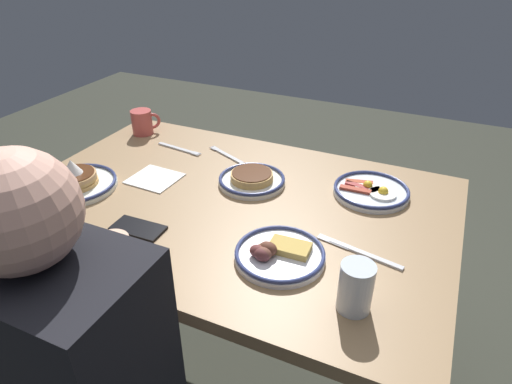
% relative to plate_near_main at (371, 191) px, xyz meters
% --- Properties ---
extents(ground_plane, '(6.00, 6.00, 0.00)m').
position_rel_plate_near_main_xyz_m(ground_plane, '(0.38, 0.21, -0.74)').
color(ground_plane, '#35372D').
extents(dining_table, '(1.30, 0.88, 0.72)m').
position_rel_plate_near_main_xyz_m(dining_table, '(0.38, 0.21, -0.11)').
color(dining_table, '#94734E').
rests_on(dining_table, ground_plane).
extents(plate_near_main, '(0.23, 0.23, 0.04)m').
position_rel_plate_near_main_xyz_m(plate_near_main, '(0.00, 0.00, 0.00)').
color(plate_near_main, silver).
rests_on(plate_near_main, dining_table).
extents(plate_center_pancakes, '(0.21, 0.21, 0.04)m').
position_rel_plate_near_main_xyz_m(plate_center_pancakes, '(0.36, 0.09, 0.00)').
color(plate_center_pancakes, silver).
rests_on(plate_center_pancakes, dining_table).
extents(plate_far_companion, '(0.22, 0.22, 0.05)m').
position_rel_plate_near_main_xyz_m(plate_far_companion, '(0.14, 0.40, 0.00)').
color(plate_far_companion, white).
rests_on(plate_far_companion, dining_table).
extents(plate_far_side, '(0.25, 0.25, 0.10)m').
position_rel_plate_near_main_xyz_m(plate_far_side, '(0.85, 0.34, 0.01)').
color(plate_far_side, white).
rests_on(plate_far_side, dining_table).
extents(coffee_mug, '(0.10, 0.09, 0.09)m').
position_rel_plate_near_main_xyz_m(coffee_mug, '(0.92, -0.10, 0.04)').
color(coffee_mug, '#BF4C47').
rests_on(coffee_mug, dining_table).
extents(drinking_glass, '(0.07, 0.07, 0.11)m').
position_rel_plate_near_main_xyz_m(drinking_glass, '(-0.07, 0.49, 0.04)').
color(drinking_glass, silver).
rests_on(drinking_glass, dining_table).
extents(cell_phone, '(0.15, 0.08, 0.01)m').
position_rel_plate_near_main_xyz_m(cell_phone, '(0.53, 0.45, -0.01)').
color(cell_phone, black).
rests_on(cell_phone, dining_table).
extents(paper_napkin, '(0.16, 0.15, 0.00)m').
position_rel_plate_near_main_xyz_m(paper_napkin, '(0.66, 0.20, -0.01)').
color(paper_napkin, white).
rests_on(paper_napkin, dining_table).
extents(fork_near, '(0.17, 0.09, 0.01)m').
position_rel_plate_near_main_xyz_m(fork_near, '(0.53, -0.05, -0.01)').
color(fork_near, silver).
rests_on(fork_near, dining_table).
extents(fork_far, '(0.19, 0.04, 0.01)m').
position_rel_plate_near_main_xyz_m(fork_far, '(0.71, -0.03, -0.01)').
color(fork_far, silver).
rests_on(fork_far, dining_table).
extents(butter_knife, '(0.23, 0.06, 0.01)m').
position_rel_plate_near_main_xyz_m(butter_knife, '(-0.03, 0.30, -0.01)').
color(butter_knife, silver).
rests_on(butter_knife, dining_table).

